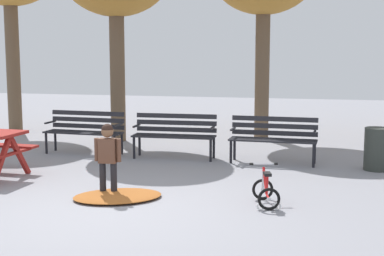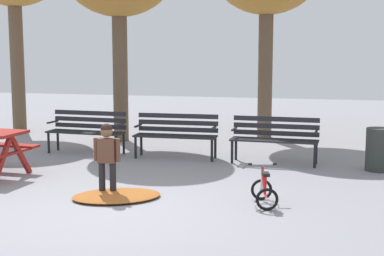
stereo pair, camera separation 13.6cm
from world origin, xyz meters
name	(u,v)px [view 1 (the left image)]	position (x,y,z in m)	size (l,w,h in m)	color
ground	(106,210)	(0.00, 0.00, 0.00)	(36.00, 36.00, 0.00)	gray
park_bench_far_left	(85,128)	(-1.95, 3.76, 0.51)	(1.62, 0.54, 0.85)	#232328
park_bench_left	(175,132)	(-0.06, 3.71, 0.51)	(1.61, 0.50, 0.85)	#232328
park_bench_right	(273,136)	(1.85, 3.66, 0.51)	(1.61, 0.51, 0.85)	#232328
child_standing	(108,154)	(-0.25, 0.73, 0.61)	(0.40, 0.18, 1.04)	black
kids_bicycle	(266,191)	(2.01, 0.73, 0.20)	(0.48, 0.62, 0.54)	black
leaf_pile	(118,196)	(-0.06, 0.59, 0.04)	(1.25, 0.87, 0.07)	#9E5623
trash_bin	(377,149)	(3.66, 3.42, 0.37)	(0.44, 0.44, 0.75)	#2D332D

